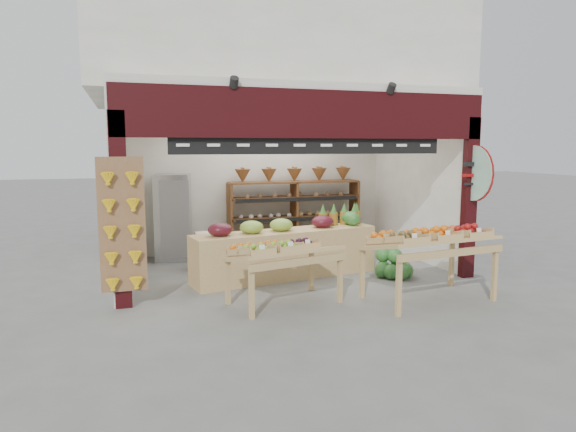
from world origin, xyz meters
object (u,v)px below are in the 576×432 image
at_px(refrigerator, 173,217).
at_px(mid_counter, 286,252).
at_px(cardboard_stack, 217,254).
at_px(watermelon_pile, 394,266).
at_px(back_shelving, 294,199).
at_px(display_table_right, 429,239).
at_px(display_table_left, 277,251).

xyz_separation_m(refrigerator, mid_counter, (1.66, -1.97, -0.39)).
relative_size(cardboard_stack, watermelon_pile, 1.44).
xyz_separation_m(back_shelving, display_table_right, (0.73, -3.87, -0.21)).
bearing_deg(watermelon_pile, mid_counter, 163.28).
distance_m(cardboard_stack, display_table_left, 2.54).
height_order(mid_counter, display_table_right, display_table_right).
bearing_deg(display_table_left, back_shelving, 68.03).
distance_m(refrigerator, display_table_right, 4.98).
xyz_separation_m(display_table_right, watermelon_pile, (0.18, 1.30, -0.70)).
relative_size(mid_counter, watermelon_pile, 4.86).
bearing_deg(watermelon_pile, display_table_left, -159.81).
relative_size(back_shelving, watermelon_pile, 4.16).
bearing_deg(refrigerator, display_table_right, -37.62).
xyz_separation_m(display_table_left, display_table_right, (2.11, -0.46, 0.13)).
distance_m(refrigerator, watermelon_pile, 4.27).
height_order(refrigerator, mid_counter, refrigerator).
relative_size(display_table_left, watermelon_pile, 2.49).
relative_size(back_shelving, cardboard_stack, 2.89).
xyz_separation_m(back_shelving, display_table_left, (-1.38, -3.41, -0.34)).
bearing_deg(cardboard_stack, back_shelving, 28.10).
xyz_separation_m(refrigerator, watermelon_pile, (3.40, -2.50, -0.65)).
bearing_deg(back_shelving, watermelon_pile, -70.40).
bearing_deg(cardboard_stack, mid_counter, -48.39).
bearing_deg(refrigerator, display_table_left, -59.53).
bearing_deg(watermelon_pile, cardboard_stack, 149.22).
bearing_deg(watermelon_pile, display_table_right, -97.91).
xyz_separation_m(refrigerator, display_table_right, (3.22, -3.80, 0.05)).
bearing_deg(back_shelving, mid_counter, -111.92).
relative_size(refrigerator, watermelon_pile, 2.49).
height_order(back_shelving, refrigerator, back_shelving).
bearing_deg(mid_counter, cardboard_stack, 131.61).
bearing_deg(mid_counter, refrigerator, 130.06).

